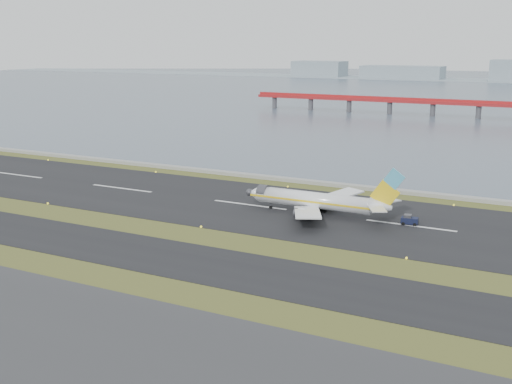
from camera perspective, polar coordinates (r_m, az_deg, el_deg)
ground at (r=133.96m, az=-6.62°, el=-3.99°), size 1000.00×1000.00×0.00m
taxiway_strip at (r=124.70m, az=-9.72°, el=-5.37°), size 1000.00×18.00×0.10m
runway_strip at (r=158.68m, az=-0.56°, el=-1.16°), size 1000.00×45.00×0.10m
seawall at (r=184.89m, az=3.82°, el=1.01°), size 1000.00×2.50×1.00m
bay_water at (r=571.62m, az=20.40°, el=8.38°), size 1400.00×800.00×1.30m
red_pier at (r=360.91m, az=19.22°, el=7.32°), size 260.00×5.00×10.20m
airliner at (r=149.31m, az=5.62°, el=-0.79°), size 38.52×32.89×12.80m
pushback_tug at (r=145.35m, az=13.47°, el=-2.44°), size 3.87×2.58×2.32m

